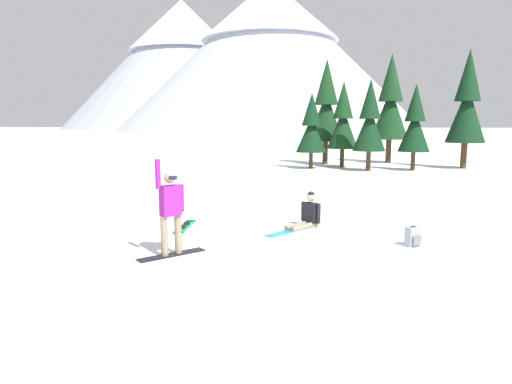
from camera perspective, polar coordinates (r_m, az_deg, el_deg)
ground_plane at (r=10.26m, az=7.25°, el=-7.05°), size 800.00×800.00×0.00m
snowboarder_foreground at (r=9.61m, az=-10.68°, el=-2.26°), size 1.24×1.28×2.04m
snowboarder_midground at (r=12.22m, az=6.36°, el=-2.93°), size 1.37×1.67×0.96m
loose_snowboard_far_spare at (r=12.39m, az=-8.91°, el=-4.27°), size 0.38×1.77×0.09m
backpack_grey at (r=10.91m, az=19.12°, el=-5.35°), size 0.38×0.37×0.47m
pine_tree_young at (r=27.76m, az=14.09°, el=8.63°), size 1.92×1.92×5.39m
pine_tree_short at (r=28.82m, az=19.31°, el=8.11°), size 1.85×1.85×5.12m
pine_tree_leaning at (r=29.86m, az=10.87°, el=8.79°), size 1.97×1.97×5.48m
pine_tree_slender at (r=34.15m, az=16.52°, el=10.54°), size 2.64×2.64×7.67m
pine_tree_twin at (r=28.61m, az=6.97°, el=8.04°), size 1.88×1.88×4.68m
pine_tree_tall at (r=32.13m, az=8.81°, el=10.46°), size 2.48×2.48×7.18m
pine_tree_broad at (r=31.31m, az=24.98°, el=9.97°), size 2.36×2.36×7.32m
peak_north_spur at (r=280.37m, az=-9.22°, el=15.73°), size 137.44×137.44×74.08m
peak_east_ridge at (r=180.96m, az=1.72°, el=16.94°), size 115.65×115.65×56.31m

